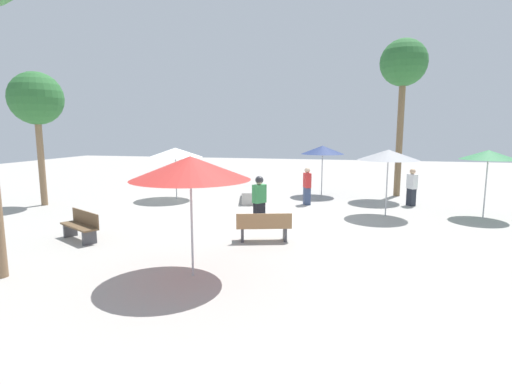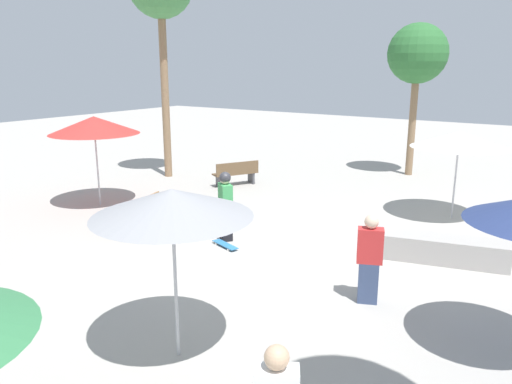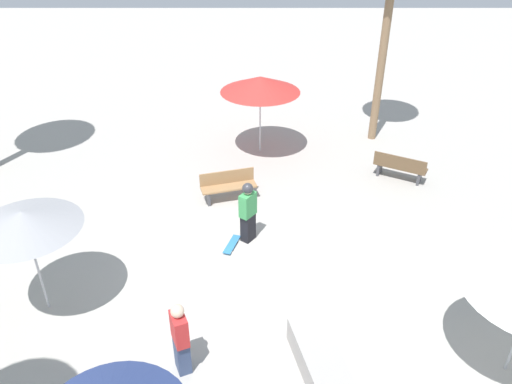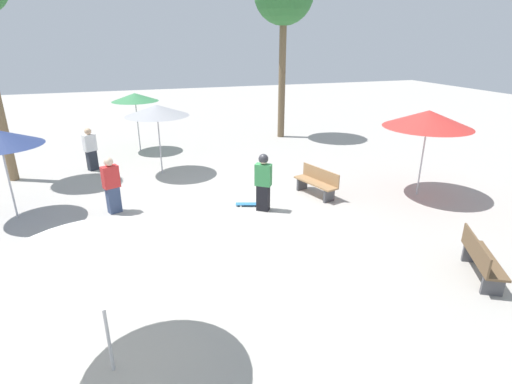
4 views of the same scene
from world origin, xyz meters
TOP-DOWN VIEW (x-y plane):
  - ground_plane at (0.00, 0.00)m, footprint 60.00×60.00m
  - skater_main at (0.42, 0.99)m, footprint 0.46×0.50m
  - skateboard at (0.01, 0.69)m, footprint 0.44×0.82m
  - concrete_ledge at (1.93, -3.60)m, footprint 1.36×2.88m
  - bench_near at (5.07, 4.11)m, footprint 1.62×1.15m
  - bench_far at (-0.17, 2.97)m, footprint 1.66×0.87m
  - shade_umbrella_red at (0.76, 6.04)m, footprint 2.60×2.60m
  - shade_umbrella_white at (5.36, -3.08)m, footprint 2.51×2.51m
  - shade_umbrella_grey at (-3.88, -1.45)m, footprint 2.22×2.22m
  - palm_tree_center_left at (10.25, -0.33)m, footprint 2.17×2.17m
  - bystander_watching at (-0.74, -3.08)m, footprint 0.40×0.50m

SIDE VIEW (x-z plane):
  - ground_plane at x=0.00m, z-range 0.00..0.00m
  - skateboard at x=0.01m, z-range 0.02..0.09m
  - concrete_ledge at x=1.93m, z-range 0.00..0.54m
  - bench_near at x=5.07m, z-range 0.00..0.85m
  - bench_far at x=-0.17m, z-range 0.00..0.85m
  - bystander_watching at x=-0.74m, z-range 0.00..1.62m
  - skater_main at x=0.42m, z-range 0.07..1.74m
  - shade_umbrella_white at x=5.36m, z-range 0.98..3.37m
  - shade_umbrella_grey at x=-3.88m, z-range 1.05..3.54m
  - shade_umbrella_red at x=0.76m, z-range 1.07..3.73m
  - palm_tree_center_left at x=10.25m, z-range 1.64..7.23m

